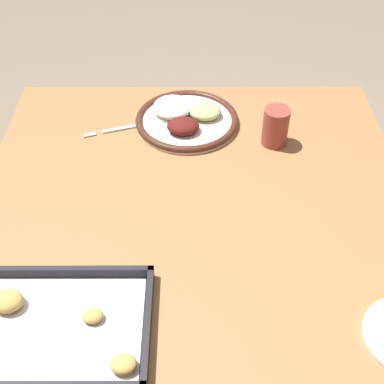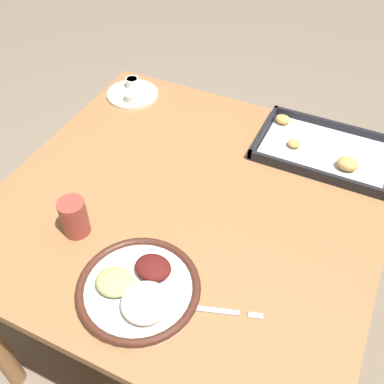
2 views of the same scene
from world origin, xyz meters
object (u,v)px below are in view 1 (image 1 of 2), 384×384
Objects in this scene: drinking_cup at (276,127)px; dinner_plate at (186,118)px; fork at (121,129)px; baking_tray at (43,327)px.

dinner_plate is at bearing -20.95° from drinking_cup.
dinner_plate is 0.25m from drinking_cup.
drinking_cup is (-0.23, 0.09, 0.04)m from dinner_plate.
dinner_plate is 2.76× the size of drinking_cup.
dinner_plate is 1.57× the size of fork.
fork is 1.76× the size of drinking_cup.
baking_tray reaches higher than fork.
baking_tray is (0.26, 0.66, -0.00)m from dinner_plate.
dinner_plate reaches higher than fork.
dinner_plate is 0.71m from baking_tray.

